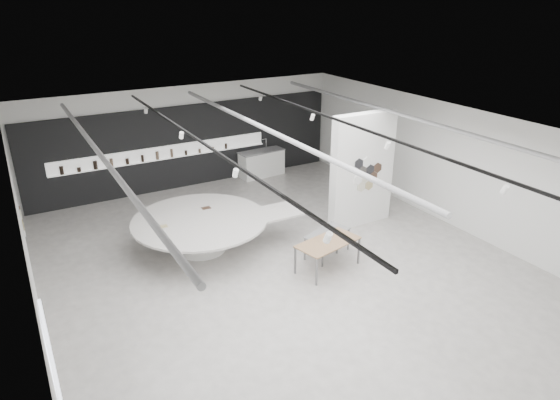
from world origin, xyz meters
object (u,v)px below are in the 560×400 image
sample_table_wood (328,244)px  kitchen_counter (262,163)px  sample_table_stone (327,234)px  partition_column (362,170)px  display_island (203,229)px

sample_table_wood → kitchen_counter: 7.63m
sample_table_wood → sample_table_stone: (0.43, 0.64, -0.12)m
partition_column → sample_table_stone: (-2.11, -1.24, -1.16)m
partition_column → sample_table_stone: bearing=-149.5°
display_island → kitchen_counter: bearing=49.0°
partition_column → kitchen_counter: (-0.66, 5.51, -1.27)m
sample_table_wood → sample_table_stone: size_ratio=1.25×
sample_table_wood → sample_table_stone: 0.78m
partition_column → kitchen_counter: partition_column is taller
kitchen_counter → sample_table_stone: bearing=-107.0°
partition_column → sample_table_wood: (-2.53, -1.88, -1.04)m
sample_table_stone → partition_column: bearing=30.5°
display_island → sample_table_wood: size_ratio=2.64×
display_island → sample_table_wood: bearing=-45.5°
display_island → sample_table_stone: bearing=-33.3°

